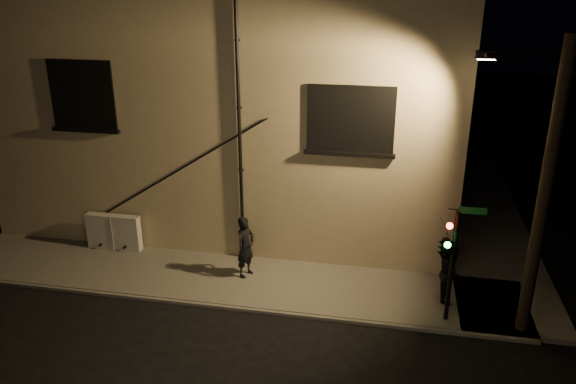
% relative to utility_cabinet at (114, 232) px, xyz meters
% --- Properties ---
extents(ground, '(90.00, 90.00, 0.00)m').
position_rel_utility_cabinet_xyz_m(ground, '(6.32, -2.70, -0.74)').
color(ground, black).
extents(sidewalk, '(21.00, 16.00, 0.12)m').
position_rel_utility_cabinet_xyz_m(sidewalk, '(7.55, 1.69, -0.68)').
color(sidewalk, '#5B5852').
rests_on(sidewalk, ground).
extents(building, '(16.20, 12.23, 8.80)m').
position_rel_utility_cabinet_xyz_m(building, '(3.32, 6.29, 3.66)').
color(building, tan).
rests_on(building, ground).
extents(utility_cabinet, '(1.89, 0.32, 1.24)m').
position_rel_utility_cabinet_xyz_m(utility_cabinet, '(0.00, 0.00, 0.00)').
color(utility_cabinet, '#BCB9B3').
rests_on(utility_cabinet, sidewalk).
extents(pedestrian_a, '(0.72, 0.84, 1.96)m').
position_rel_utility_cabinet_xyz_m(pedestrian_a, '(4.94, -0.93, 0.36)').
color(pedestrian_a, black).
rests_on(pedestrian_a, sidewalk).
extents(pedestrian_b, '(0.68, 0.86, 1.73)m').
position_rel_utility_cabinet_xyz_m(pedestrian_b, '(11.08, -1.16, 0.24)').
color(pedestrian_b, black).
rests_on(pedestrian_b, sidewalk).
extents(traffic_signal, '(1.24, 1.97, 3.35)m').
position_rel_utility_cabinet_xyz_m(traffic_signal, '(10.75, -2.34, 1.63)').
color(traffic_signal, black).
rests_on(traffic_signal, sidewalk).
extents(streetlamp_pole, '(2.06, 1.40, 7.77)m').
position_rel_utility_cabinet_xyz_m(streetlamp_pole, '(12.84, -2.23, 3.34)').
color(streetlamp_pole, black).
rests_on(streetlamp_pole, ground).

